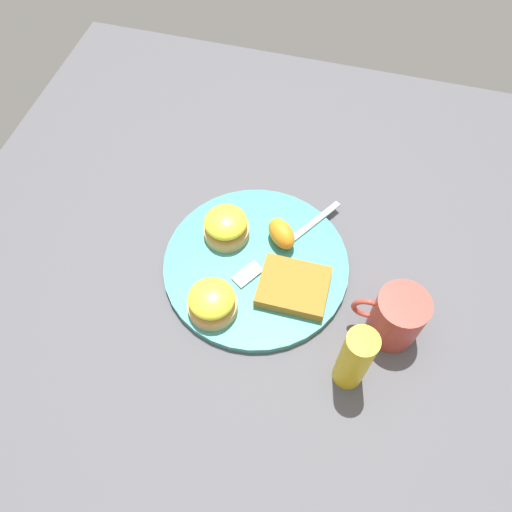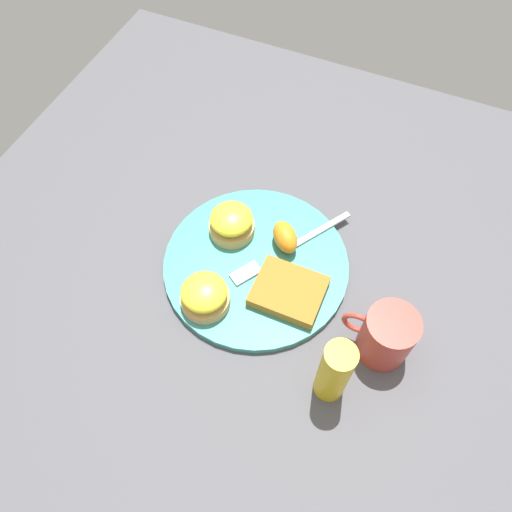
{
  "view_description": "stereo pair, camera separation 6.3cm",
  "coord_description": "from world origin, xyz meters",
  "px_view_note": "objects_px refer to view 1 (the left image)",
  "views": [
    {
      "loc": [
        -0.11,
        0.4,
        0.72
      ],
      "look_at": [
        0.0,
        0.0,
        0.03
      ],
      "focal_mm": 35.0,
      "sensor_mm": 36.0,
      "label": 1
    },
    {
      "loc": [
        -0.17,
        0.38,
        0.72
      ],
      "look_at": [
        0.0,
        0.0,
        0.03
      ],
      "focal_mm": 35.0,
      "sensor_mm": 36.0,
      "label": 2
    }
  ],
  "objects_px": {
    "fork": "(283,247)",
    "cup": "(396,317)",
    "hashbrown_patty": "(294,287)",
    "condiment_bottle": "(355,359)",
    "sandwich_benedict_left": "(226,226)",
    "orange_wedge": "(282,234)",
    "sandwich_benedict_right": "(212,302)"
  },
  "relations": [
    {
      "from": "orange_wedge",
      "to": "cup",
      "type": "xyz_separation_m",
      "value": [
        -0.2,
        0.11,
        0.01
      ]
    },
    {
      "from": "sandwich_benedict_right",
      "to": "sandwich_benedict_left",
      "type": "bearing_deg",
      "value": -81.82
    },
    {
      "from": "sandwich_benedict_left",
      "to": "fork",
      "type": "distance_m",
      "value": 0.1
    },
    {
      "from": "orange_wedge",
      "to": "condiment_bottle",
      "type": "xyz_separation_m",
      "value": [
        -0.15,
        0.2,
        0.03
      ]
    },
    {
      "from": "sandwich_benedict_right",
      "to": "condiment_bottle",
      "type": "bearing_deg",
      "value": 168.35
    },
    {
      "from": "hashbrown_patty",
      "to": "sandwich_benedict_left",
      "type": "bearing_deg",
      "value": -29.21
    },
    {
      "from": "sandwich_benedict_left",
      "to": "fork",
      "type": "relative_size",
      "value": 0.37
    },
    {
      "from": "sandwich_benedict_right",
      "to": "orange_wedge",
      "type": "height_order",
      "value": "sandwich_benedict_right"
    },
    {
      "from": "cup",
      "to": "condiment_bottle",
      "type": "xyz_separation_m",
      "value": [
        0.05,
        0.09,
        0.02
      ]
    },
    {
      "from": "fork",
      "to": "cup",
      "type": "bearing_deg",
      "value": 154.09
    },
    {
      "from": "sandwich_benedict_left",
      "to": "condiment_bottle",
      "type": "relative_size",
      "value": 0.57
    },
    {
      "from": "sandwich_benedict_right",
      "to": "hashbrown_patty",
      "type": "xyz_separation_m",
      "value": [
        -0.11,
        -0.07,
        -0.01
      ]
    },
    {
      "from": "sandwich_benedict_left",
      "to": "hashbrown_patty",
      "type": "height_order",
      "value": "sandwich_benedict_left"
    },
    {
      "from": "hashbrown_patty",
      "to": "condiment_bottle",
      "type": "relative_size",
      "value": 0.79
    },
    {
      "from": "orange_wedge",
      "to": "condiment_bottle",
      "type": "bearing_deg",
      "value": 127.14
    },
    {
      "from": "sandwich_benedict_right",
      "to": "cup",
      "type": "bearing_deg",
      "value": -170.98
    },
    {
      "from": "fork",
      "to": "cup",
      "type": "xyz_separation_m",
      "value": [
        -0.19,
        0.09,
        0.03
      ]
    },
    {
      "from": "sandwich_benedict_left",
      "to": "orange_wedge",
      "type": "relative_size",
      "value": 1.29
    },
    {
      "from": "orange_wedge",
      "to": "cup",
      "type": "height_order",
      "value": "cup"
    },
    {
      "from": "condiment_bottle",
      "to": "hashbrown_patty",
      "type": "bearing_deg",
      "value": -45.85
    },
    {
      "from": "orange_wedge",
      "to": "hashbrown_patty",
      "type": "bearing_deg",
      "value": 115.58
    },
    {
      "from": "hashbrown_patty",
      "to": "orange_wedge",
      "type": "height_order",
      "value": "orange_wedge"
    },
    {
      "from": "sandwich_benedict_left",
      "to": "hashbrown_patty",
      "type": "distance_m",
      "value": 0.15
    },
    {
      "from": "fork",
      "to": "condiment_bottle",
      "type": "xyz_separation_m",
      "value": [
        -0.14,
        0.18,
        0.05
      ]
    },
    {
      "from": "fork",
      "to": "condiment_bottle",
      "type": "bearing_deg",
      "value": 127.94
    },
    {
      "from": "hashbrown_patty",
      "to": "cup",
      "type": "xyz_separation_m",
      "value": [
        -0.16,
        0.02,
        0.02
      ]
    },
    {
      "from": "condiment_bottle",
      "to": "sandwich_benedict_right",
      "type": "bearing_deg",
      "value": -11.65
    },
    {
      "from": "hashbrown_patty",
      "to": "cup",
      "type": "distance_m",
      "value": 0.16
    },
    {
      "from": "hashbrown_patty",
      "to": "fork",
      "type": "distance_m",
      "value": 0.08
    },
    {
      "from": "cup",
      "to": "condiment_bottle",
      "type": "distance_m",
      "value": 0.1
    },
    {
      "from": "orange_wedge",
      "to": "fork",
      "type": "height_order",
      "value": "orange_wedge"
    },
    {
      "from": "sandwich_benedict_right",
      "to": "cup",
      "type": "height_order",
      "value": "cup"
    }
  ]
}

